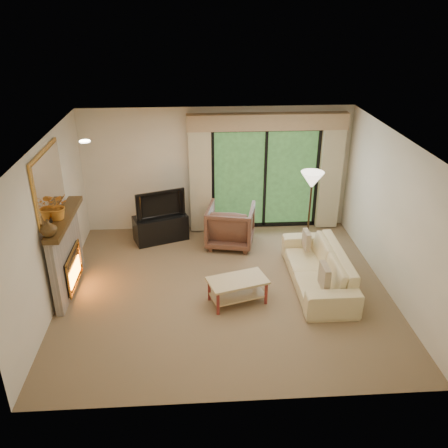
{
  "coord_description": "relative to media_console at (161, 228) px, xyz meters",
  "views": [
    {
      "loc": [
        -0.47,
        -6.83,
        4.5
      ],
      "look_at": [
        0.0,
        0.3,
        1.1
      ],
      "focal_mm": 38.0,
      "sensor_mm": 36.0,
      "label": 1
    }
  ],
  "objects": [
    {
      "name": "vase",
      "position": [
        -1.42,
        -2.44,
        1.23
      ],
      "size": [
        0.25,
        0.25,
        0.26
      ],
      "primitive_type": "imported",
      "rotation": [
        0.0,
        0.0,
        0.01
      ],
      "color": "#452F14",
      "rests_on": "fireplace"
    },
    {
      "name": "branches",
      "position": [
        -1.42,
        -1.87,
        1.33
      ],
      "size": [
        0.5,
        0.47,
        0.45
      ],
      "primitive_type": "imported",
      "rotation": [
        0.0,
        0.0,
        -0.36
      ],
      "color": "orange",
      "rests_on": "fireplace"
    },
    {
      "name": "sliding_door",
      "position": [
        2.19,
        0.5,
        0.84
      ],
      "size": [
        2.26,
        0.1,
        2.16
      ],
      "primitive_type": null,
      "color": "black",
      "rests_on": "floor"
    },
    {
      "name": "media_console",
      "position": [
        0.0,
        0.0,
        0.0
      ],
      "size": [
        1.16,
        0.81,
        0.53
      ],
      "primitive_type": "cube",
      "rotation": [
        0.0,
        0.0,
        0.35
      ],
      "color": "black",
      "rests_on": "floor"
    },
    {
      "name": "tv",
      "position": [
        0.0,
        0.0,
        0.55
      ],
      "size": [
        0.98,
        0.46,
        0.57
      ],
      "primitive_type": "imported",
      "rotation": [
        0.0,
        0.0,
        0.35
      ],
      "color": "black",
      "rests_on": "media_console"
    },
    {
      "name": "wall_front",
      "position": [
        1.19,
        -4.45,
        1.04
      ],
      "size": [
        5.0,
        0.0,
        5.0
      ],
      "primitive_type": "plane",
      "rotation": [
        -1.57,
        0.0,
        0.0
      ],
      "color": "beige",
      "rests_on": "ground"
    },
    {
      "name": "sofa",
      "position": [
        2.8,
        -1.87,
        0.06
      ],
      "size": [
        0.87,
        2.21,
        0.65
      ],
      "primitive_type": "imported",
      "rotation": [
        0.0,
        0.0,
        -1.57
      ],
      "color": "beige",
      "rests_on": "floor"
    },
    {
      "name": "curtain_right",
      "position": [
        3.54,
        0.39,
        0.94
      ],
      "size": [
        0.45,
        0.18,
        2.35
      ],
      "primitive_type": "cube",
      "color": "#BDAF89",
      "rests_on": "floor"
    },
    {
      "name": "mirror",
      "position": [
        -1.52,
        -1.75,
        1.69
      ],
      "size": [
        0.07,
        1.45,
        1.02
      ],
      "primitive_type": null,
      "color": "gold",
      "rests_on": "wall_left"
    },
    {
      "name": "coffee_table",
      "position": [
        1.37,
        -2.32,
        -0.05
      ],
      "size": [
        1.05,
        0.76,
        0.42
      ],
      "primitive_type": null,
      "rotation": [
        0.0,
        0.0,
        0.29
      ],
      "color": "tan",
      "rests_on": "floor"
    },
    {
      "name": "fireplace",
      "position": [
        -1.44,
        -1.75,
        0.42
      ],
      "size": [
        0.24,
        1.7,
        1.37
      ],
      "primitive_type": null,
      "color": "gray",
      "rests_on": "floor"
    },
    {
      "name": "wall_back",
      "position": [
        1.19,
        0.55,
        1.04
      ],
      "size": [
        5.0,
        0.0,
        5.0
      ],
      "primitive_type": "plane",
      "rotation": [
        1.57,
        0.0,
        0.0
      ],
      "color": "beige",
      "rests_on": "ground"
    },
    {
      "name": "wall_left",
      "position": [
        -1.56,
        -1.95,
        1.04
      ],
      "size": [
        0.0,
        5.0,
        5.0
      ],
      "primitive_type": "plane",
      "rotation": [
        1.57,
        0.0,
        1.57
      ],
      "color": "beige",
      "rests_on": "ground"
    },
    {
      "name": "floor_lamp",
      "position": [
        2.9,
        -0.62,
        0.54
      ],
      "size": [
        0.47,
        0.47,
        1.62
      ],
      "primitive_type": null,
      "rotation": [
        0.0,
        0.0,
        0.1
      ],
      "color": "white",
      "rests_on": "floor"
    },
    {
      "name": "armchair",
      "position": [
        1.41,
        -0.3,
        0.15
      ],
      "size": [
        1.07,
        1.09,
        0.84
      ],
      "primitive_type": "imported",
      "rotation": [
        0.0,
        0.0,
        2.93
      ],
      "color": "brown",
      "rests_on": "floor"
    },
    {
      "name": "ceiling",
      "position": [
        1.19,
        -1.95,
        2.34
      ],
      "size": [
        5.5,
        5.5,
        0.0
      ],
      "primitive_type": "plane",
      "rotation": [
        3.14,
        0.0,
        0.0
      ],
      "color": "white",
      "rests_on": "ground"
    },
    {
      "name": "wall_right",
      "position": [
        3.94,
        -1.95,
        1.04
      ],
      "size": [
        0.0,
        5.0,
        5.0
      ],
      "primitive_type": "plane",
      "rotation": [
        1.57,
        0.0,
        -1.57
      ],
      "color": "beige",
      "rests_on": "ground"
    },
    {
      "name": "pillow_near",
      "position": [
        2.72,
        -2.51,
        0.28
      ],
      "size": [
        0.1,
        0.38,
        0.38
      ],
      "primitive_type": "cube",
      "rotation": [
        0.0,
        0.0,
        -0.0
      ],
      "color": "brown",
      "rests_on": "sofa"
    },
    {
      "name": "floor",
      "position": [
        1.19,
        -1.95,
        -0.26
      ],
      "size": [
        5.5,
        5.5,
        0.0
      ],
      "primitive_type": "plane",
      "color": "#7E6547",
      "rests_on": "ground"
    },
    {
      "name": "cornice",
      "position": [
        2.19,
        0.41,
        2.06
      ],
      "size": [
        3.2,
        0.24,
        0.32
      ],
      "primitive_type": "cube",
      "color": "tan",
      "rests_on": "wall_back"
    },
    {
      "name": "pillow_far",
      "position": [
        2.72,
        -1.24,
        0.27
      ],
      "size": [
        0.09,
        0.34,
        0.34
      ],
      "primitive_type": "cube",
      "rotation": [
        0.0,
        0.0,
        -0.0
      ],
      "color": "brown",
      "rests_on": "sofa"
    },
    {
      "name": "curtain_left",
      "position": [
        0.84,
        0.39,
        0.94
      ],
      "size": [
        0.45,
        0.18,
        2.35
      ],
      "primitive_type": "cube",
      "color": "#BDAF89",
      "rests_on": "floor"
    }
  ]
}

